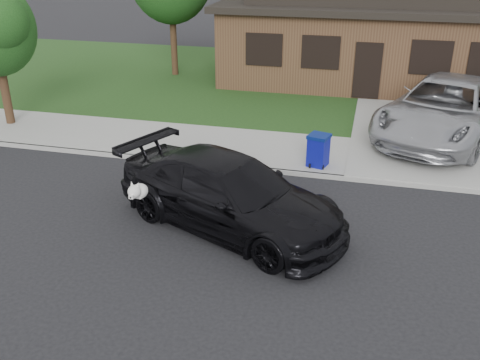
# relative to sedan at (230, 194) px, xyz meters

# --- Properties ---
(ground) EXTENTS (120.00, 120.00, 0.00)m
(ground) POSITION_rel_sedan_xyz_m (-1.46, -0.42, -0.79)
(ground) COLOR black
(ground) RESTS_ON ground
(sidewalk) EXTENTS (60.00, 3.00, 0.12)m
(sidewalk) POSITION_rel_sedan_xyz_m (-1.46, 4.58, -0.73)
(sidewalk) COLOR gray
(sidewalk) RESTS_ON ground
(curb) EXTENTS (60.00, 0.12, 0.12)m
(curb) POSITION_rel_sedan_xyz_m (-1.46, 3.08, -0.73)
(curb) COLOR gray
(curb) RESTS_ON ground
(lawn) EXTENTS (60.00, 13.00, 0.13)m
(lawn) POSITION_rel_sedan_xyz_m (-1.46, 12.58, -0.72)
(lawn) COLOR #193814
(lawn) RESTS_ON ground
(driveway) EXTENTS (4.50, 13.00, 0.14)m
(driveway) POSITION_rel_sedan_xyz_m (4.54, 9.58, -0.72)
(driveway) COLOR gray
(driveway) RESTS_ON ground
(sedan) EXTENTS (5.85, 4.18, 1.57)m
(sedan) POSITION_rel_sedan_xyz_m (0.00, 0.00, 0.00)
(sedan) COLOR black
(sedan) RESTS_ON ground
(minivan) EXTENTS (5.13, 7.09, 1.79)m
(minivan) POSITION_rel_sedan_xyz_m (5.04, 6.86, 0.25)
(minivan) COLOR #A3A5AA
(minivan) RESTS_ON driveway
(recycling_bin) EXTENTS (0.66, 0.66, 0.89)m
(recycling_bin) POSITION_rel_sedan_xyz_m (1.52, 3.63, -0.22)
(recycling_bin) COLOR navy
(recycling_bin) RESTS_ON sidewalk
(house) EXTENTS (12.60, 8.60, 4.65)m
(house) POSITION_rel_sedan_xyz_m (2.54, 14.58, 1.35)
(house) COLOR #422B1C
(house) RESTS_ON ground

